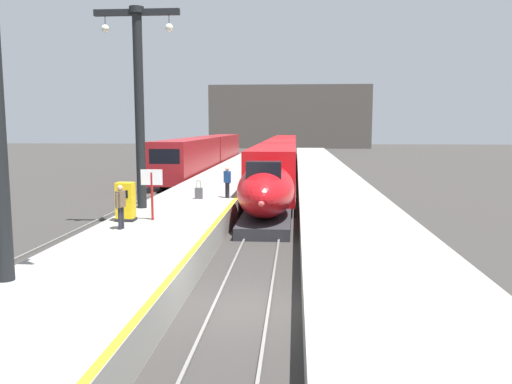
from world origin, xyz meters
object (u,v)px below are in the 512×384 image
object	(u,v)px
ticket_machine_yellow	(126,203)
passenger_mid_platform	(121,203)
regional_train_adjacent	(207,152)
departure_info_board	(152,184)
rolling_suitcase	(199,193)
passenger_near_edge	(227,180)
highspeed_train_main	(281,158)
station_column_mid	(139,89)

from	to	relation	value
ticket_machine_yellow	passenger_mid_platform	bearing A→B (deg)	-77.30
regional_train_adjacent	departure_info_board	xyz separation A→B (m)	(3.60, -34.18, 0.43)
passenger_mid_platform	rolling_suitcase	xyz separation A→B (m)	(1.41, 8.35, -0.69)
regional_train_adjacent	passenger_mid_platform	xyz separation A→B (m)	(2.93, -36.12, -0.09)
passenger_near_edge	ticket_machine_yellow	size ratio (longest dim) A/B	1.06
highspeed_train_main	rolling_suitcase	xyz separation A→B (m)	(-3.76, -22.12, -0.60)
regional_train_adjacent	station_column_mid	world-z (taller)	station_column_mid
regional_train_adjacent	ticket_machine_yellow	distance (m)	34.52
station_column_mid	departure_info_board	size ratio (longest dim) A/B	4.40
rolling_suitcase	passenger_near_edge	bearing A→B (deg)	18.13
departure_info_board	highspeed_train_main	bearing A→B (deg)	81.04
highspeed_train_main	ticket_machine_yellow	world-z (taller)	highspeed_train_main
passenger_near_edge	departure_info_board	world-z (taller)	departure_info_board
highspeed_train_main	station_column_mid	xyz separation A→B (m)	(-5.90, -25.37, 4.69)
highspeed_train_main	rolling_suitcase	distance (m)	22.45
passenger_mid_platform	ticket_machine_yellow	world-z (taller)	passenger_mid_platform
regional_train_adjacent	station_column_mid	distance (m)	31.42
passenger_near_edge	departure_info_board	size ratio (longest dim) A/B	0.80
highspeed_train_main	departure_info_board	bearing A→B (deg)	-98.96
station_column_mid	passenger_near_edge	bearing A→B (deg)	45.84
ticket_machine_yellow	departure_info_board	distance (m)	1.32
station_column_mid	passenger_mid_platform	xyz separation A→B (m)	(0.73, -5.10, -4.61)
passenger_near_edge	rolling_suitcase	distance (m)	1.71
highspeed_train_main	departure_info_board	distance (m)	28.89
passenger_near_edge	rolling_suitcase	world-z (taller)	passenger_near_edge
passenger_near_edge	regional_train_adjacent	bearing A→B (deg)	102.06
passenger_near_edge	passenger_mid_platform	xyz separation A→B (m)	(-2.90, -8.83, 0.00)
rolling_suitcase	departure_info_board	bearing A→B (deg)	-96.58
ticket_machine_yellow	highspeed_train_main	bearing A→B (deg)	79.09
ticket_machine_yellow	regional_train_adjacent	bearing A→B (deg)	94.24
highspeed_train_main	rolling_suitcase	size ratio (longest dim) A/B	58.08
passenger_near_edge	rolling_suitcase	size ratio (longest dim) A/B	1.72
rolling_suitcase	station_column_mid	bearing A→B (deg)	-123.36
station_column_mid	passenger_mid_platform	world-z (taller)	station_column_mid
highspeed_train_main	regional_train_adjacent	size ratio (longest dim) A/B	1.56
highspeed_train_main	ticket_machine_yellow	size ratio (longest dim) A/B	35.65
passenger_mid_platform	highspeed_train_main	bearing A→B (deg)	80.37
regional_train_adjacent	departure_info_board	bearing A→B (deg)	-83.99
passenger_near_edge	passenger_mid_platform	world-z (taller)	same
regional_train_adjacent	passenger_near_edge	bearing A→B (deg)	-77.94
passenger_mid_platform	rolling_suitcase	bearing A→B (deg)	80.41
regional_train_adjacent	passenger_mid_platform	world-z (taller)	regional_train_adjacent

